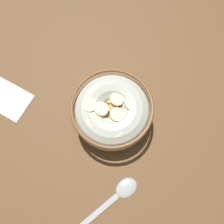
# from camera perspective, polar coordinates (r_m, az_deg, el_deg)

# --- Properties ---
(ground_plane) EXTENTS (1.01, 1.01, 0.02)m
(ground_plane) POSITION_cam_1_polar(r_m,az_deg,el_deg) (0.52, 0.00, -1.22)
(ground_plane) COLOR brown
(cereal_bowl) EXTENTS (0.15, 0.15, 0.07)m
(cereal_bowl) POSITION_cam_1_polar(r_m,az_deg,el_deg) (0.47, -0.01, 0.12)
(cereal_bowl) COLOR beige
(cereal_bowl) RESTS_ON ground_plane
(spoon) EXTENTS (0.08, 0.16, 0.01)m
(spoon) POSITION_cam_1_polar(r_m,az_deg,el_deg) (0.49, 1.12, -18.82)
(spoon) COLOR #B7B7BC
(spoon) RESTS_ON ground_plane
(folded_napkin) EXTENTS (0.11, 0.07, 0.00)m
(folded_napkin) POSITION_cam_1_polar(r_m,az_deg,el_deg) (0.57, -23.68, 3.25)
(folded_napkin) COLOR white
(folded_napkin) RESTS_ON ground_plane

